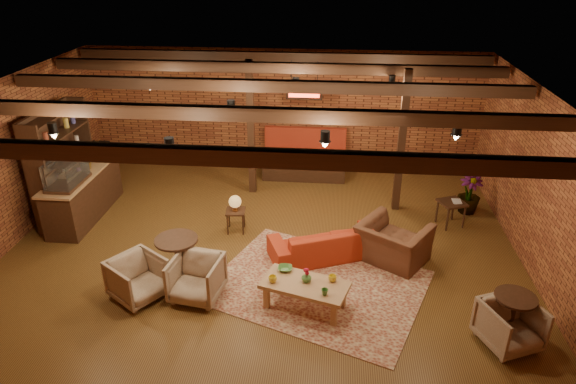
# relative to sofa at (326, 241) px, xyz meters

# --- Properties ---
(floor) EXTENTS (10.00, 10.00, 0.00)m
(floor) POSITION_rel_sofa_xyz_m (-1.26, 0.16, -0.32)
(floor) COLOR #412710
(floor) RESTS_ON ground
(ceiling) EXTENTS (10.00, 8.00, 0.02)m
(ceiling) POSITION_rel_sofa_xyz_m (-1.26, 0.16, 2.88)
(ceiling) COLOR black
(ceiling) RESTS_ON wall_back
(wall_back) EXTENTS (10.00, 0.02, 3.20)m
(wall_back) POSITION_rel_sofa_xyz_m (-1.26, 4.16, 1.28)
(wall_back) COLOR brown
(wall_back) RESTS_ON ground
(wall_front) EXTENTS (10.00, 0.02, 3.20)m
(wall_front) POSITION_rel_sofa_xyz_m (-1.26, -3.84, 1.28)
(wall_front) COLOR brown
(wall_front) RESTS_ON ground
(wall_left) EXTENTS (0.02, 8.00, 3.20)m
(wall_left) POSITION_rel_sofa_xyz_m (-6.26, 0.16, 1.28)
(wall_left) COLOR brown
(wall_left) RESTS_ON ground
(wall_right) EXTENTS (0.02, 8.00, 3.20)m
(wall_right) POSITION_rel_sofa_xyz_m (3.74, 0.16, 1.28)
(wall_right) COLOR brown
(wall_right) RESTS_ON ground
(ceiling_beams) EXTENTS (9.80, 6.40, 0.22)m
(ceiling_beams) POSITION_rel_sofa_xyz_m (-1.26, 0.16, 2.76)
(ceiling_beams) COLOR black
(ceiling_beams) RESTS_ON ceiling
(ceiling_pipe) EXTENTS (9.60, 0.12, 0.12)m
(ceiling_pipe) POSITION_rel_sofa_xyz_m (-1.26, 1.76, 2.53)
(ceiling_pipe) COLOR black
(ceiling_pipe) RESTS_ON ceiling
(post_left) EXTENTS (0.16, 0.16, 3.20)m
(post_left) POSITION_rel_sofa_xyz_m (-1.86, 2.76, 1.28)
(post_left) COLOR black
(post_left) RESTS_ON ground
(post_right) EXTENTS (0.16, 0.16, 3.20)m
(post_right) POSITION_rel_sofa_xyz_m (1.54, 2.16, 1.28)
(post_right) COLOR black
(post_right) RESTS_ON ground
(service_counter) EXTENTS (0.80, 2.50, 1.60)m
(service_counter) POSITION_rel_sofa_xyz_m (-5.36, 1.16, 0.48)
(service_counter) COLOR black
(service_counter) RESTS_ON ground
(plant_counter) EXTENTS (0.35, 0.39, 0.30)m
(plant_counter) POSITION_rel_sofa_xyz_m (-5.26, 1.36, 0.90)
(plant_counter) COLOR #337F33
(plant_counter) RESTS_ON service_counter
(shelving_hutch) EXTENTS (0.52, 2.00, 2.40)m
(shelving_hutch) POSITION_rel_sofa_xyz_m (-5.76, 1.26, 0.88)
(shelving_hutch) COLOR black
(shelving_hutch) RESTS_ON ground
(banquette) EXTENTS (2.10, 0.70, 1.00)m
(banquette) POSITION_rel_sofa_xyz_m (-0.66, 3.71, 0.18)
(banquette) COLOR #A42F1B
(banquette) RESTS_ON ground
(service_sign) EXTENTS (0.86, 0.06, 0.30)m
(service_sign) POSITION_rel_sofa_xyz_m (-0.66, 3.26, 2.03)
(service_sign) COLOR #FF3719
(service_sign) RESTS_ON ceiling
(ceiling_spotlights) EXTENTS (6.40, 4.40, 0.28)m
(ceiling_spotlights) POSITION_rel_sofa_xyz_m (-1.26, 0.16, 2.54)
(ceiling_spotlights) COLOR black
(ceiling_spotlights) RESTS_ON ceiling
(rug) EXTENTS (4.32, 3.84, 0.01)m
(rug) POSITION_rel_sofa_xyz_m (-0.13, -1.01, -0.31)
(rug) COLOR maroon
(rug) RESTS_ON floor
(sofa) EXTENTS (2.32, 1.61, 0.63)m
(sofa) POSITION_rel_sofa_xyz_m (0.00, 0.00, 0.00)
(sofa) COLOR #AC2F17
(sofa) RESTS_ON floor
(coffee_table) EXTENTS (1.55, 1.08, 0.73)m
(coffee_table) POSITION_rel_sofa_xyz_m (-0.32, -1.61, 0.11)
(coffee_table) COLOR #A66D4D
(coffee_table) RESTS_ON floor
(side_table_lamp) EXTENTS (0.43, 0.43, 0.83)m
(side_table_lamp) POSITION_rel_sofa_xyz_m (-1.91, 0.78, 0.31)
(side_table_lamp) COLOR black
(side_table_lamp) RESTS_ON floor
(round_table_left) EXTENTS (0.77, 0.77, 0.80)m
(round_table_left) POSITION_rel_sofa_xyz_m (-2.64, -0.96, 0.22)
(round_table_left) COLOR black
(round_table_left) RESTS_ON floor
(armchair_a) EXTENTS (1.08, 1.09, 0.83)m
(armchair_a) POSITION_rel_sofa_xyz_m (-3.15, -1.61, 0.10)
(armchair_a) COLOR beige
(armchair_a) RESTS_ON floor
(armchair_b) EXTENTS (0.92, 0.88, 0.84)m
(armchair_b) POSITION_rel_sofa_xyz_m (-2.16, -1.51, 0.10)
(armchair_b) COLOR beige
(armchair_b) RESTS_ON floor
(armchair_right) EXTENTS (1.44, 1.32, 1.06)m
(armchair_right) POSITION_rel_sofa_xyz_m (1.26, -0.07, 0.21)
(armchair_right) COLOR brown
(armchair_right) RESTS_ON floor
(side_table_book) EXTENTS (0.66, 0.66, 0.58)m
(side_table_book) POSITION_rel_sofa_xyz_m (2.63, 1.47, 0.20)
(side_table_book) COLOR black
(side_table_book) RESTS_ON floor
(round_table_right) EXTENTS (0.63, 0.63, 0.73)m
(round_table_right) POSITION_rel_sofa_xyz_m (2.87, -2.01, 0.17)
(round_table_right) COLOR black
(round_table_right) RESTS_ON floor
(armchair_far) EXTENTS (1.01, 0.98, 0.80)m
(armchair_far) POSITION_rel_sofa_xyz_m (2.79, -2.22, 0.08)
(armchair_far) COLOR beige
(armchair_far) RESTS_ON floor
(plant_tall) EXTENTS (1.70, 1.70, 2.76)m
(plant_tall) POSITION_rel_sofa_xyz_m (3.14, 2.11, 1.06)
(plant_tall) COLOR #4C7F4C
(plant_tall) RESTS_ON floor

